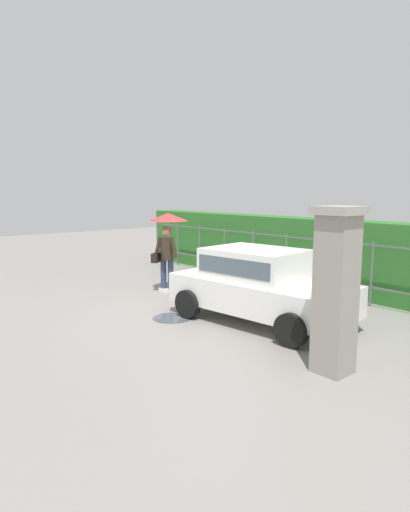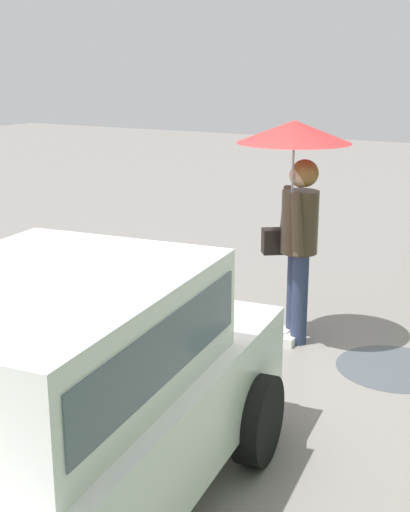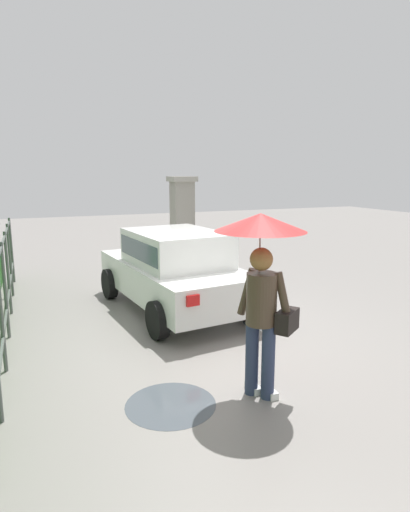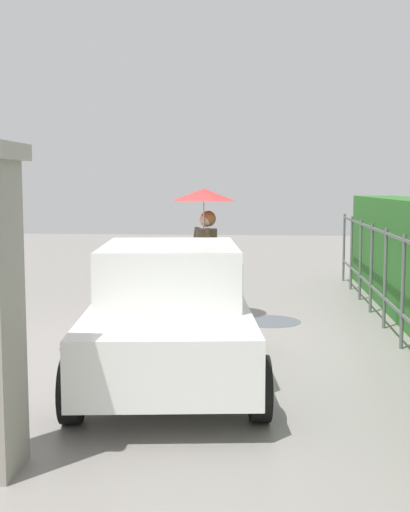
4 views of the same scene
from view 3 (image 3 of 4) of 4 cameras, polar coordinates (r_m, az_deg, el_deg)
name	(u,v)px [view 3 (image 3 of 4)]	position (r m, az deg, el deg)	size (l,w,h in m)	color
ground_plane	(208,334)	(6.91, 0.42, -10.29)	(40.00, 40.00, 0.00)	gray
car	(174,267)	(7.91, -4.11, -1.48)	(3.88, 2.20, 1.48)	white
pedestrian	(262,262)	(4.75, 7.53, -0.77)	(1.01, 1.01, 2.08)	#2D3856
gate_pillar	(182,226)	(10.44, -3.02, 4.01)	(0.60, 0.60, 2.42)	gray
puddle_near	(267,322)	(7.49, 8.24, -8.67)	(0.83, 0.83, 0.00)	#4C545B
puddle_far	(171,404)	(5.02, -4.57, -19.01)	(1.00, 1.00, 0.00)	#4C545B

